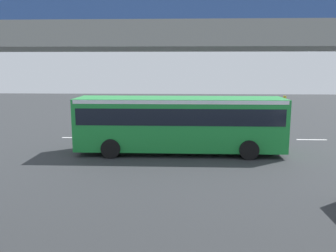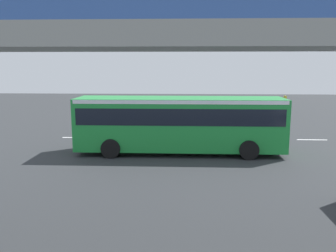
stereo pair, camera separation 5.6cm
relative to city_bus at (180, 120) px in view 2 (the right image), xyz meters
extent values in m
plane|color=#2D3033|center=(-0.85, -1.34, -1.88)|extent=(80.00, 80.00, 0.00)
cube|color=#1E8C38|center=(-0.01, 0.00, -0.17)|extent=(11.50, 2.55, 2.86)
cube|color=black|center=(-0.01, 0.00, 0.35)|extent=(11.04, 2.59, 0.90)
cube|color=white|center=(-0.01, 0.00, 1.15)|extent=(11.27, 2.58, 0.20)
cube|color=black|center=(5.76, 0.00, 0.18)|extent=(0.04, 2.24, 1.20)
cylinder|color=black|center=(3.67, 1.27, -1.36)|extent=(1.04, 0.30, 1.04)
cylinder|color=black|center=(3.67, -1.28, -1.36)|extent=(1.04, 0.30, 1.04)
cylinder|color=black|center=(-3.69, 1.27, -1.36)|extent=(1.04, 0.30, 1.04)
cylinder|color=black|center=(-3.69, -1.28, -1.36)|extent=(1.04, 0.30, 1.04)
cylinder|color=#2D2D38|center=(6.12, -4.52, -1.46)|extent=(0.32, 0.32, 0.85)
cylinder|color=maroon|center=(6.12, -4.52, -0.68)|extent=(0.38, 0.38, 0.70)
sphere|color=tan|center=(6.12, -4.52, -0.20)|extent=(0.22, 0.22, 0.22)
cylinder|color=slate|center=(-7.39, -5.61, -0.48)|extent=(0.08, 0.08, 2.80)
cube|color=yellow|center=(-7.39, -5.61, 0.62)|extent=(0.04, 0.60, 0.60)
cube|color=silver|center=(-8.85, -3.93, -1.88)|extent=(2.00, 0.20, 0.01)
cube|color=silver|center=(-4.85, -3.93, -1.88)|extent=(2.00, 0.20, 0.01)
cube|color=silver|center=(-0.85, -3.93, -1.88)|extent=(2.00, 0.20, 0.01)
cube|color=silver|center=(3.15, -3.93, -1.88)|extent=(2.00, 0.20, 0.01)
cube|color=silver|center=(7.15, -3.93, -1.88)|extent=(2.00, 0.20, 0.01)
cube|color=gray|center=(-0.85, 11.29, 3.64)|extent=(29.15, 2.60, 0.50)
cube|color=#3359A5|center=(-0.85, 10.04, 4.44)|extent=(29.15, 0.08, 1.10)
camera|label=1|loc=(-0.17, 19.26, 3.04)|focal=37.17mm
camera|label=2|loc=(-0.23, 19.26, 3.04)|focal=37.17mm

